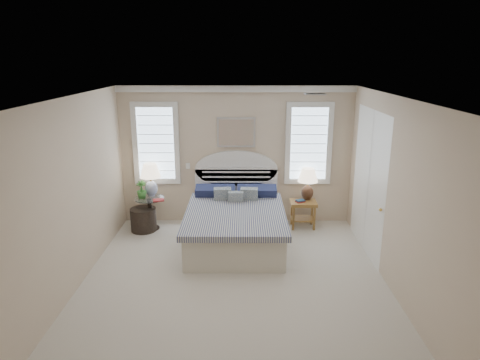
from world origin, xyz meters
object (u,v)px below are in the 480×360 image
bed (235,222)px  floor_pot (144,219)px  lamp_right (308,180)px  nightstand_right (303,209)px  lamp_left (151,176)px  side_table_left (150,210)px

bed → floor_pot: 1.85m
lamp_right → nightstand_right: bearing=-123.4°
floor_pot → lamp_left: 0.84m
bed → floor_pot: (-1.77, 0.51, -0.16)m
lamp_left → lamp_right: lamp_left is taller
side_table_left → nightstand_right: (2.95, 0.10, -0.00)m
bed → lamp_left: bed is taller
nightstand_right → lamp_left: 3.00m
bed → nightstand_right: (1.30, 0.69, 0.00)m
lamp_right → lamp_left: bearing=-178.3°
bed → lamp_right: bearing=30.7°
nightstand_right → lamp_left: lamp_left is taller
lamp_left → bed: bearing=-24.2°
side_table_left → lamp_right: 3.09m
side_table_left → floor_pot: bearing=-146.8°
lamp_right → side_table_left: bearing=-175.6°
side_table_left → floor_pot: side_table_left is taller
nightstand_right → lamp_left: size_ratio=0.82×
side_table_left → lamp_left: 0.65m
side_table_left → bed: bearing=-19.7°
side_table_left → lamp_right: size_ratio=1.00×
nightstand_right → lamp_right: (0.09, 0.13, 0.53)m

